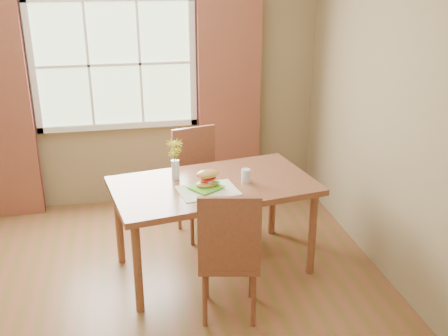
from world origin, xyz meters
TOP-DOWN VIEW (x-y plane):
  - room at (0.00, 0.00)m, footprint 4.24×3.84m
  - window at (0.00, 1.87)m, footprint 1.62×0.06m
  - curtain_right at (1.15, 1.78)m, footprint 0.65×0.08m
  - dining_table at (0.72, 0.37)m, footprint 1.74×1.16m
  - chair_near at (0.71, -0.34)m, footprint 0.50×0.50m
  - chair_far at (0.70, 1.08)m, footprint 0.51×0.51m
  - placemat at (0.65, 0.23)m, footprint 0.49×0.39m
  - plate at (0.64, 0.27)m, footprint 0.31×0.31m
  - croissant_sandwich at (0.66, 0.27)m, footprint 0.21×0.16m
  - water_glass at (0.99, 0.35)m, footprint 0.07×0.07m
  - flower_vase at (0.43, 0.52)m, footprint 0.14×0.14m

SIDE VIEW (x-z plane):
  - chair_far at x=0.70m, z-range 0.05..1.07m
  - chair_near at x=0.71m, z-range 0.05..1.07m
  - dining_table at x=0.72m, z-range 0.31..1.10m
  - placemat at x=0.65m, z-range 0.79..0.79m
  - plate at x=0.64m, z-range 0.79..0.80m
  - water_glass at x=0.99m, z-range 0.78..0.89m
  - croissant_sandwich at x=0.66m, z-range 0.80..0.94m
  - flower_vase at x=0.43m, z-range 0.82..1.15m
  - curtain_right at x=1.15m, z-range 0.00..2.20m
  - room at x=0.00m, z-range -0.02..2.72m
  - window at x=0.00m, z-range 0.84..2.16m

